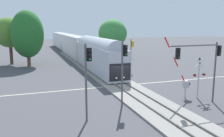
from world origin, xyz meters
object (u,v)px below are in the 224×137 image
object	(u,v)px
crossing_signal_mast	(199,74)
oak_behind_train	(27,34)
crossing_gate_near	(183,79)
traffic_signal_far_side	(132,50)
traffic_signal_near_left	(88,70)
elm_centre_background	(113,33)
commuter_train	(74,45)
traffic_signal_near_right	(204,58)
traffic_signal_median	(124,64)
pine_left_background	(10,33)

from	to	relation	value
crossing_signal_mast	oak_behind_train	size ratio (longest dim) A/B	0.42
crossing_gate_near	oak_behind_train	size ratio (longest dim) A/B	0.62
crossing_signal_mast	traffic_signal_far_side	bearing A→B (deg)	90.76
crossing_signal_mast	traffic_signal_near_left	distance (m)	12.14
elm_centre_background	crossing_signal_mast	bearing A→B (deg)	-94.02
traffic_signal_near_left	crossing_signal_mast	bearing A→B (deg)	9.75
commuter_train	traffic_signal_near_right	xyz separation A→B (m)	(4.69, -39.08, 1.65)
traffic_signal_near_right	traffic_signal_median	distance (m)	7.40
crossing_gate_near	traffic_signal_near_left	world-z (taller)	crossing_gate_near
traffic_signal_near_right	traffic_signal_near_left	size ratio (longest dim) A/B	0.97
oak_behind_train	crossing_signal_mast	bearing A→B (deg)	-58.90
crossing_gate_near	oak_behind_train	xyz separation A→B (m)	(-14.49, 25.86, 3.75)
commuter_train	traffic_signal_median	world-z (taller)	traffic_signal_median
commuter_train	oak_behind_train	xyz separation A→B (m)	(-10.38, -11.20, 3.04)
traffic_signal_near_right	traffic_signal_near_left	xyz separation A→B (m)	(-11.03, -0.56, -0.39)
pine_left_background	crossing_signal_mast	bearing A→B (deg)	-57.45
commuter_train	crossing_gate_near	distance (m)	37.30
traffic_signal_near_left	traffic_signal_near_right	bearing A→B (deg)	2.89
crossing_gate_near	crossing_signal_mast	bearing A→B (deg)	-20.31
commuter_train	crossing_gate_near	world-z (taller)	crossing_gate_near
traffic_signal_near_left	oak_behind_train	bearing A→B (deg)	98.09
traffic_signal_near_right	pine_left_background	bearing A→B (deg)	120.16
traffic_signal_near_right	traffic_signal_far_side	bearing A→B (deg)	87.93
traffic_signal_median	oak_behind_train	distance (m)	27.31
commuter_train	traffic_signal_near_right	size ratio (longest dim) A/B	11.17
traffic_signal_far_side	traffic_signal_median	xyz separation A→B (m)	(-7.79, -15.64, 0.49)
traffic_signal_near_right	pine_left_background	xyz separation A→B (m)	(-18.18, 31.29, 1.61)
elm_centre_background	traffic_signal_far_side	bearing A→B (deg)	-98.71
crossing_signal_mast	traffic_signal_near_right	bearing A→B (deg)	-119.61
crossing_signal_mast	traffic_signal_near_left	size ratio (longest dim) A/B	0.70
crossing_signal_mast	pine_left_background	world-z (taller)	pine_left_background
crossing_gate_near	traffic_signal_far_side	size ratio (longest dim) A/B	1.21
traffic_signal_far_side	commuter_train	bearing A→B (deg)	103.83
pine_left_background	traffic_signal_near_right	bearing A→B (deg)	-59.84
crossing_signal_mast	traffic_signal_near_right	size ratio (longest dim) A/B	0.73
traffic_signal_near_right	traffic_signal_far_side	xyz separation A→B (m)	(0.63, 17.45, -0.93)
traffic_signal_far_side	traffic_signal_near_left	distance (m)	21.46
elm_centre_background	crossing_gate_near	bearing A→B (deg)	-96.67
crossing_gate_near	pine_left_background	xyz separation A→B (m)	(-17.60, 29.28, 3.97)
traffic_signal_near_left	pine_left_background	bearing A→B (deg)	102.66
traffic_signal_median	elm_centre_background	xyz separation A→B (m)	(10.26, 31.73, 1.60)
commuter_train	elm_centre_background	bearing A→B (deg)	-35.40
oak_behind_train	elm_centre_background	size ratio (longest dim) A/B	1.15
traffic_signal_near_left	oak_behind_train	distance (m)	28.78
crossing_signal_mast	pine_left_background	distance (m)	35.53
traffic_signal_far_side	oak_behind_train	xyz separation A→B (m)	(-15.71, 10.43, 2.32)
traffic_signal_near_right	traffic_signal_median	xyz separation A→B (m)	(-7.16, 1.81, -0.44)
traffic_signal_far_side	elm_centre_background	distance (m)	16.41
traffic_signal_far_side	crossing_signal_mast	bearing A→B (deg)	-89.24
elm_centre_background	oak_behind_train	bearing A→B (deg)	-162.69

